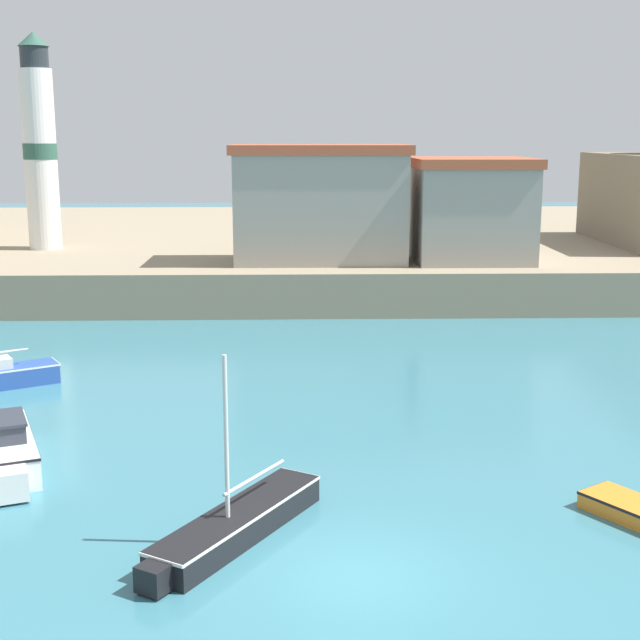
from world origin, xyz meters
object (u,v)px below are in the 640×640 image
object	(u,v)px
sailboat_black_2	(236,523)
harbor_shed_far_end	(471,209)
harbor_shed_mid_row	(320,203)
motorboat_white_3	(1,449)
lighthouse	(40,146)

from	to	relation	value
sailboat_black_2	harbor_shed_far_end	distance (m)	30.93
sailboat_black_2	harbor_shed_mid_row	size ratio (longest dim) A/B	0.58
harbor_shed_mid_row	harbor_shed_far_end	distance (m)	8.02
motorboat_white_3	harbor_shed_mid_row	size ratio (longest dim) A/B	0.57
motorboat_white_3	lighthouse	world-z (taller)	lighthouse
motorboat_white_3	harbor_shed_far_end	size ratio (longest dim) A/B	0.83
motorboat_white_3	harbor_shed_far_end	bearing A→B (deg)	54.60
lighthouse	harbor_shed_far_end	distance (m)	24.81
harbor_shed_mid_row	motorboat_white_3	bearing A→B (deg)	-111.20
sailboat_black_2	motorboat_white_3	world-z (taller)	sailboat_black_2
lighthouse	harbor_shed_far_end	xyz separation A→B (m)	(24.00, -5.41, -3.21)
lighthouse	harbor_shed_mid_row	size ratio (longest dim) A/B	1.32
sailboat_black_2	lighthouse	bearing A→B (deg)	111.40
motorboat_white_3	harbor_shed_far_end	distance (m)	30.06
motorboat_white_3	harbor_shed_far_end	world-z (taller)	harbor_shed_far_end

